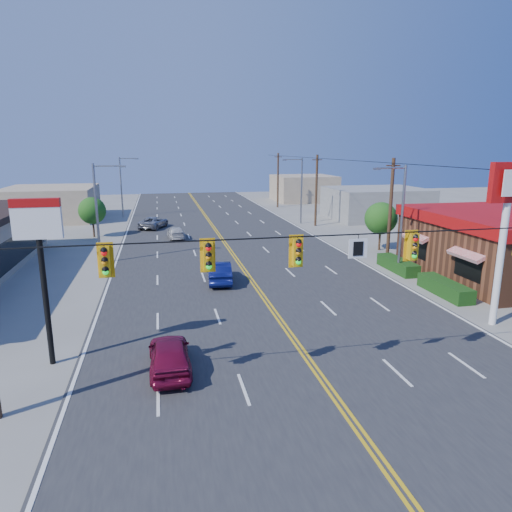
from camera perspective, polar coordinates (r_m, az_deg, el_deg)
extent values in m
plane|color=gray|center=(19.22, 8.38, -15.31)|extent=(160.00, 160.00, 0.00)
cube|color=#2D2D30|center=(37.40, -2.22, -0.79)|extent=(20.00, 120.00, 0.06)
cylinder|color=black|center=(17.18, 9.06, 2.55)|extent=(24.00, 0.05, 0.05)
cube|color=white|center=(17.75, 12.62, 0.92)|extent=(0.75, 0.04, 0.75)
cube|color=#D89E0C|center=(16.29, -18.33, -0.63)|extent=(0.55, 0.34, 1.25)
cube|color=#D89E0C|center=(16.26, -6.00, -0.04)|extent=(0.55, 0.34, 1.25)
cube|color=#D89E0C|center=(16.91, 5.19, 0.50)|extent=(0.55, 0.34, 1.25)
cube|color=#D89E0C|center=(18.82, 19.00, 1.13)|extent=(0.55, 0.34, 1.25)
cube|color=#194214|center=(34.00, 19.72, -2.30)|extent=(1.20, 9.00, 0.90)
cylinder|color=white|center=(26.73, 28.20, -0.50)|extent=(0.36, 0.36, 7.00)
cube|color=#A50C0C|center=(26.17, 29.17, 8.03)|extent=(2.20, 0.36, 2.00)
cylinder|color=black|center=(21.26, -24.81, -4.80)|extent=(0.24, 0.24, 6.00)
cube|color=white|center=(20.56, -25.68, 3.73)|extent=(1.90, 0.30, 1.30)
cylinder|color=gray|center=(34.70, 17.76, 4.16)|extent=(0.20, 0.20, 8.00)
cylinder|color=gray|center=(33.80, 16.57, 10.50)|extent=(2.20, 0.12, 0.12)
cube|color=gray|center=(33.30, 14.87, 10.49)|extent=(0.50, 0.25, 0.15)
cylinder|color=gray|center=(56.63, 5.71, 8.08)|extent=(0.20, 0.20, 8.00)
cylinder|color=gray|center=(56.09, 4.70, 11.93)|extent=(2.20, 0.12, 0.12)
cube|color=gray|center=(55.79, 3.59, 11.89)|extent=(0.50, 0.25, 0.15)
cylinder|color=gray|center=(38.41, -19.26, 4.89)|extent=(0.20, 0.20, 8.00)
cylinder|color=gray|center=(37.96, -18.04, 10.66)|extent=(2.20, 0.12, 0.12)
cube|color=gray|center=(37.86, -16.35, 10.70)|extent=(0.50, 0.25, 0.15)
cylinder|color=gray|center=(64.14, -16.49, 8.21)|extent=(0.20, 0.20, 8.00)
cylinder|color=gray|center=(63.87, -15.72, 11.66)|extent=(2.20, 0.12, 0.12)
cube|color=gray|center=(63.81, -14.71, 11.68)|extent=(0.50, 0.25, 0.15)
cylinder|color=#47301E|center=(38.71, 16.43, 5.45)|extent=(0.28, 0.28, 8.40)
cylinder|color=#47301E|center=(55.11, 7.55, 8.09)|extent=(0.28, 0.28, 8.40)
cylinder|color=#47301E|center=(72.27, 2.76, 9.42)|extent=(0.28, 0.28, 8.40)
cylinder|color=#47301E|center=(43.30, 15.20, 2.09)|extent=(0.20, 0.20, 2.10)
sphere|color=#235B19|center=(42.98, 15.35, 4.56)|extent=(2.94, 2.94, 2.94)
cylinder|color=#47301E|center=(50.88, -19.64, 3.35)|extent=(0.20, 0.20, 2.00)
sphere|color=#235B19|center=(50.62, -19.80, 5.36)|extent=(2.80, 2.80, 2.80)
cube|color=gray|center=(62.84, 14.77, 6.39)|extent=(12.00, 10.00, 4.00)
cube|color=tan|center=(65.62, -24.27, 6.02)|extent=(11.00, 12.00, 4.20)
cube|color=tan|center=(81.99, 5.96, 8.43)|extent=(10.00, 10.00, 4.40)
imported|color=maroon|center=(19.80, -10.74, -12.18)|extent=(1.75, 4.23, 1.43)
imported|color=#0E1555|center=(31.79, -4.60, -2.07)|extent=(1.91, 4.54, 1.46)
imported|color=#BDBDBD|center=(47.75, -9.97, 2.82)|extent=(1.87, 4.12, 1.17)
imported|color=#97969B|center=(54.45, -12.69, 4.07)|extent=(3.87, 5.29, 1.34)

